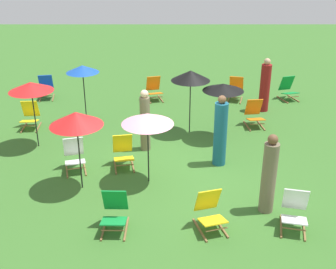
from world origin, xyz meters
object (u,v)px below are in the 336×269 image
Objects in this scene: umbrella_4 at (222,87)px; umbrella_0 at (147,119)px; deckchair_1 at (209,212)px; umbrella_5 at (82,69)px; deckchair_0 at (29,116)px; deckchair_11 at (153,89)px; deckchair_9 at (254,114)px; umbrella_2 at (30,87)px; deckchair_6 at (235,90)px; deckchair_10 at (123,153)px; person_2 at (144,121)px; deckchair_2 at (114,212)px; deckchair_8 at (74,156)px; umbrella_3 at (75,119)px; person_3 at (268,176)px; umbrella_1 at (190,76)px; person_0 at (220,133)px; deckchair_4 at (45,88)px; person_1 at (264,86)px; deckchair_5 at (287,89)px; deckchair_3 at (294,211)px.

umbrella_0 is at bearing -128.87° from umbrella_4.
umbrella_5 reaches higher than deckchair_1.
deckchair_0 and deckchair_11 have the same top height.
umbrella_2 reaches higher than deckchair_9.
deckchair_6 is 1.00× the size of deckchair_11.
deckchair_10 is 3.37m from umbrella_5.
person_2 is (-2.99, -3.96, 0.44)m from deckchair_6.
deckchair_1 is 1.04× the size of deckchair_10.
deckchair_2 is 8.23m from deckchair_6.
deckchair_6 is at bearing 32.44° from deckchair_8.
umbrella_3 is at bearing -148.11° from deckchair_9.
umbrella_2 is at bearing 126.12° from umbrella_3.
deckchair_8 is at bearing -118.44° from deckchair_6.
person_3 is (2.54, -6.90, 0.46)m from deckchair_11.
deckchair_2 is at bearing -109.78° from umbrella_1.
deckchair_8 is 2.07m from person_2.
deckchair_11 is 5.16m from person_0.
deckchair_0 is at bearing 145.69° from person_2.
person_0 reaches higher than deckchair_8.
umbrella_4 is (3.80, 1.84, 1.15)m from deckchair_8.
deckchair_4 is 1.00× the size of deckchair_10.
deckchair_9 is (1.80, 5.13, 0.00)m from deckchair_1.
person_1 is (7.28, 1.43, 0.46)m from deckchair_0.
deckchair_2 and deckchair_11 have the same top height.
deckchair_6 is 0.48× the size of person_1.
deckchair_5 is 1.04× the size of deckchair_9.
deckchair_8 is 1.19m from deckchair_10.
deckchair_4 is 7.40m from deckchair_9.
deckchair_0 and deckchair_1 have the same top height.
deckchair_0 is 0.45× the size of umbrella_2.
deckchair_6 is 2.36m from deckchair_9.
deckchair_4 is at bearing -8.24° from person_0.
umbrella_5 is at bearing -69.72° from person_1.
person_2 is at bearing 95.14° from umbrella_0.
deckchair_6 is at bearing 103.72° from deckchair_3.
deckchair_0 and deckchair_2 have the same top height.
deckchair_4 is at bearing 96.27° from deckchair_8.
person_3 is (2.51, -1.20, -0.76)m from umbrella_0.
person_1 reaches higher than umbrella_4.
umbrella_2 reaches higher than deckchair_10.
deckchair_9 is at bearing -85.20° from person_0.
deckchair_3 is at bearing -45.36° from deckchair_10.
deckchair_4 is at bearing 114.48° from deckchair_2.
deckchair_5 is 2.90m from deckchair_9.
deckchair_1 is at bearing -49.13° from deckchair_0.
deckchair_4 is 0.97× the size of deckchair_11.
umbrella_4 is 2.82m from person_1.
umbrella_1 is 1.03× the size of person_0.
umbrella_2 reaches higher than deckchair_3.
umbrella_3 reaches higher than deckchair_3.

